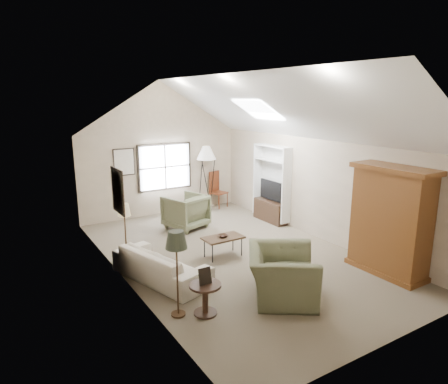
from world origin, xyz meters
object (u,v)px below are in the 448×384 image
side_table (205,299)px  sofa (161,264)px  coffee_table (223,247)px  armchair_near (282,274)px  armchair_far (186,211)px  side_chair (219,189)px  armoire (390,221)px

side_table → sofa: bearing=93.6°
sofa → coffee_table: (1.64, 0.34, -0.08)m
armchair_near → armchair_far: armchair_far is taller
sofa → side_chair: 5.45m
side_chair → armchair_near: bearing=-126.3°
armchair_far → side_table: size_ratio=1.90×
armchair_far → coffee_table: size_ratio=1.13×
armchair_far → side_chair: 2.31m
coffee_table → side_chair: (2.08, 3.63, 0.35)m
sofa → side_table: bearing=167.1°
coffee_table → side_table: 2.48m
armchair_far → sofa: bearing=36.7°
coffee_table → side_chair: 4.20m
side_chair → armoire: bearing=-102.6°
armoire → armchair_near: armoire is taller
armchair_far → armchair_near: bearing=68.0°
sofa → armchair_far: armchair_far is taller
armchair_far → side_chair: bearing=-162.4°
side_table → side_chair: size_ratio=0.46×
coffee_table → side_table: size_ratio=1.69×
armchair_near → side_table: armchair_near is taller
sofa → side_chair: bearing=-59.6°
armchair_near → coffee_table: armchair_near is taller
sofa → armchair_far: bearing=-51.6°
coffee_table → armchair_near: bearing=-92.5°
side_table → side_chair: bearing=57.0°
armchair_near → side_table: (-1.45, 0.21, -0.17)m
armoire → side_chair: (-0.33, 6.10, -0.52)m
sofa → armchair_near: (1.55, -1.81, 0.13)m
coffee_table → side_chair: bearing=60.2°
armoire → side_table: size_ratio=4.11×
sofa → armoire: bearing=-134.2°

